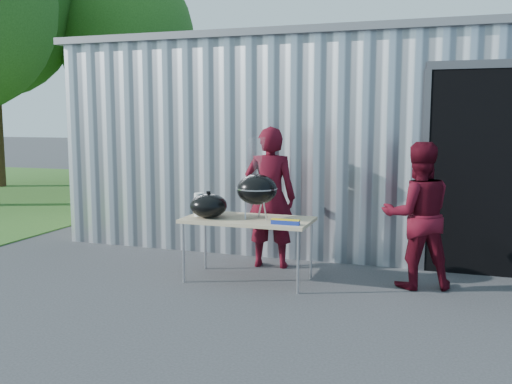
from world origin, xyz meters
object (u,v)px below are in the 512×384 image
(folding_table, at_px, (248,222))
(person_cook, at_px, (270,197))
(kettle_grill, at_px, (257,184))
(person_bystander, at_px, (418,215))

(folding_table, distance_m, person_cook, 0.73)
(person_cook, bearing_deg, kettle_grill, 86.48)
(kettle_grill, relative_size, person_cook, 0.52)
(folding_table, height_order, kettle_grill, kettle_grill)
(kettle_grill, bearing_deg, person_cook, 94.51)
(folding_table, relative_size, person_cook, 0.83)
(person_cook, distance_m, person_bystander, 1.88)
(kettle_grill, height_order, person_cook, person_cook)
(kettle_grill, xyz_separation_m, person_bystander, (1.79, 0.37, -0.34))
(folding_table, relative_size, person_bystander, 0.90)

